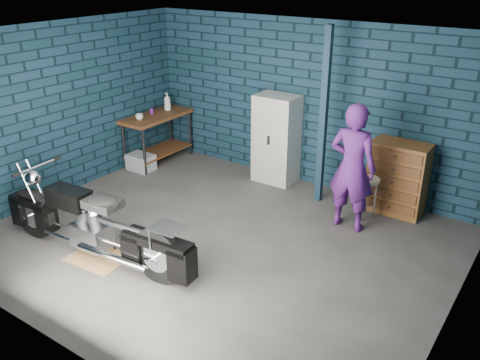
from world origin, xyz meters
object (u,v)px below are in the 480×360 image
object	(u,v)px
workbench	(158,138)
storage_bin	(141,162)
motorcycle	(93,220)
person	(352,168)
tool_chest	(397,178)
locker	(276,139)
shop_stool	(366,198)

from	to	relation	value
workbench	storage_bin	xyz separation A→B (m)	(0.02, -0.50, -0.31)
motorcycle	storage_bin	world-z (taller)	motorcycle
workbench	person	distance (m)	4.01
workbench	motorcycle	world-z (taller)	motorcycle
motorcycle	tool_chest	world-z (taller)	motorcycle
motorcycle	locker	xyz separation A→B (m)	(0.59, 3.43, 0.19)
motorcycle	tool_chest	xyz separation A→B (m)	(2.68, 3.43, -0.01)
shop_stool	locker	bearing A→B (deg)	166.00
motorcycle	shop_stool	bearing A→B (deg)	46.72
locker	shop_stool	bearing A→B (deg)	-14.00
person	storage_bin	size ratio (longest dim) A/B	3.88
motorcycle	tool_chest	size ratio (longest dim) A/B	2.30
locker	tool_chest	xyz separation A→B (m)	(2.09, 0.00, -0.20)
workbench	tool_chest	xyz separation A→B (m)	(4.35, 0.48, 0.09)
storage_bin	locker	xyz separation A→B (m)	(2.24, 0.98, 0.60)
locker	tool_chest	size ratio (longest dim) A/B	1.37
person	shop_stool	xyz separation A→B (m)	(0.10, 0.38, -0.59)
workbench	tool_chest	distance (m)	4.38
storage_bin	locker	bearing A→B (deg)	23.60
motorcycle	tool_chest	bearing A→B (deg)	47.48
motorcycle	shop_stool	size ratio (longest dim) A/B	3.96
storage_bin	shop_stool	bearing A→B (deg)	7.46
motorcycle	shop_stool	xyz separation A→B (m)	(2.39, 2.98, -0.24)
person	locker	bearing A→B (deg)	-26.72
motorcycle	person	world-z (taller)	person
person	shop_stool	world-z (taller)	person
locker	motorcycle	bearing A→B (deg)	-99.72
storage_bin	tool_chest	size ratio (longest dim) A/B	0.43
workbench	locker	bearing A→B (deg)	11.97
locker	storage_bin	bearing A→B (deg)	-156.40
workbench	person	xyz separation A→B (m)	(3.96, -0.35, 0.45)
storage_bin	tool_chest	world-z (taller)	tool_chest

